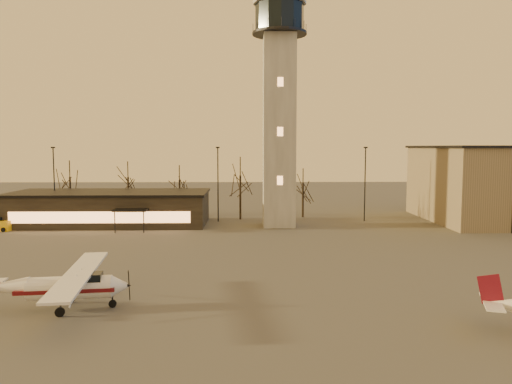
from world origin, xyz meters
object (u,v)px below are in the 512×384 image
(control_tower, at_px, (279,97))
(cessna_rear, at_px, (73,291))
(service_cart, at_px, (0,225))
(terminal, at_px, (111,208))

(control_tower, relative_size, cessna_rear, 2.66)
(service_cart, bearing_deg, terminal, 31.29)
(cessna_rear, bearing_deg, service_cart, 115.87)
(terminal, relative_size, service_cart, 8.87)
(terminal, distance_m, service_cart, 13.13)
(control_tower, distance_m, service_cart, 37.61)
(control_tower, bearing_deg, service_cart, -174.98)
(terminal, height_order, cessna_rear, terminal)
(control_tower, height_order, service_cart, control_tower)
(cessna_rear, distance_m, service_cart, 35.24)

